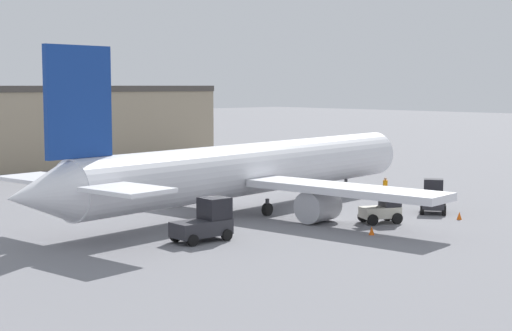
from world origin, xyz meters
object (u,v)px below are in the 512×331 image
airplane (247,170)px  ground_crew_worker (385,187)px  belt_loader_truck (383,208)px  pushback_tug (433,198)px  baggage_tug (206,222)px  safety_cone_near (459,216)px  safety_cone_far (372,231)px

airplane → ground_crew_worker: airplane is taller
belt_loader_truck → pushback_tug: pushback_tug is taller
baggage_tug → safety_cone_near: (17.53, -6.38, -0.87)m
airplane → safety_cone_near: (8.18, -12.86, -2.81)m
airplane → belt_loader_truck: size_ratio=13.50×
safety_cone_near → pushback_tug: bearing=68.6°
safety_cone_near → airplane: bearing=122.5°
airplane → baggage_tug: 11.54m
ground_crew_worker → pushback_tug: pushback_tug is taller
ground_crew_worker → baggage_tug: bearing=88.0°
ground_crew_worker → belt_loader_truck: 11.93m
baggage_tug → safety_cone_near: bearing=-17.5°
safety_cone_near → baggage_tug: bearing=160.0°
ground_crew_worker → airplane: bearing=66.1°
baggage_tug → pushback_tug: baggage_tug is taller
airplane → ground_crew_worker: size_ratio=23.86×
airplane → belt_loader_truck: 10.72m
ground_crew_worker → safety_cone_far: ground_crew_worker is taller
belt_loader_truck → safety_cone_near: (4.92, -2.85, -0.73)m
airplane → baggage_tug: bearing=-152.0°
belt_loader_truck → baggage_tug: bearing=-169.9°
belt_loader_truck → safety_cone_near: belt_loader_truck is taller
pushback_tug → airplane: bearing=98.8°
safety_cone_near → safety_cone_far: (-8.88, 0.65, 0.00)m
safety_cone_near → safety_cone_far: same height
ground_crew_worker → safety_cone_near: 11.02m
airplane → safety_cone_far: (-0.71, -12.21, -2.81)m
pushback_tug → safety_cone_far: bearing=158.4°
safety_cone_far → pushback_tug: bearing=12.8°
ground_crew_worker → baggage_tug: (-22.18, -3.59, 0.23)m
ground_crew_worker → baggage_tug: 22.47m
ground_crew_worker → safety_cone_far: size_ratio=3.14×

